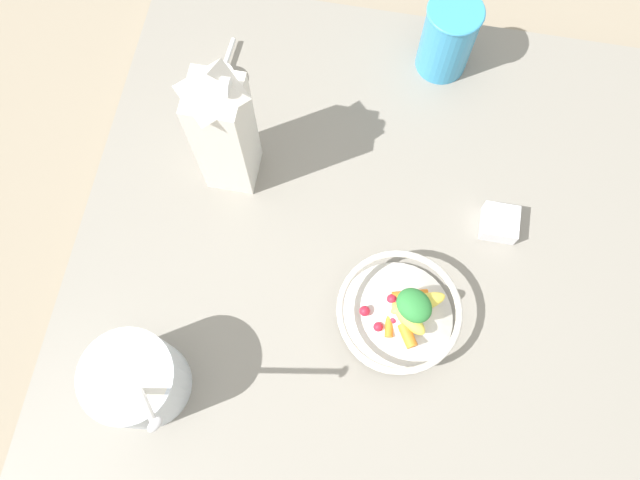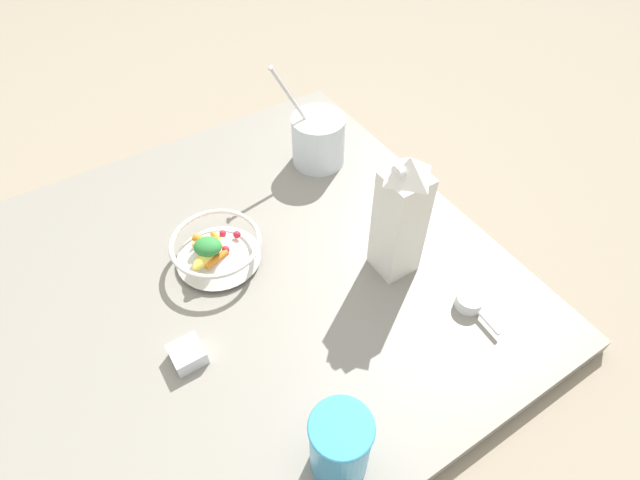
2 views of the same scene
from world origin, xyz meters
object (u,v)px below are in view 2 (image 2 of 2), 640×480
(spice_jar, at_px, (188,355))
(milk_carton, at_px, (400,217))
(fruit_bowl, at_px, (216,249))
(yogurt_tub, at_px, (318,138))
(drinking_cup, at_px, (340,445))

(spice_jar, bearing_deg, milk_carton, 86.92)
(fruit_bowl, xyz_separation_m, spice_jar, (0.17, -0.14, -0.02))
(spice_jar, bearing_deg, yogurt_tub, 124.97)
(fruit_bowl, height_order, milk_carton, milk_carton)
(yogurt_tub, xyz_separation_m, spice_jar, (0.33, -0.48, -0.05))
(fruit_bowl, height_order, drinking_cup, drinking_cup)
(milk_carton, relative_size, yogurt_tub, 1.08)
(fruit_bowl, xyz_separation_m, drinking_cup, (0.46, -0.01, 0.03))
(yogurt_tub, relative_size, drinking_cup, 1.84)
(yogurt_tub, height_order, drinking_cup, yogurt_tub)
(drinking_cup, bearing_deg, spice_jar, -156.41)
(drinking_cup, distance_m, spice_jar, 0.31)
(drinking_cup, xyz_separation_m, spice_jar, (-0.28, -0.12, -0.06))
(fruit_bowl, distance_m, spice_jar, 0.22)
(milk_carton, xyz_separation_m, yogurt_tub, (-0.36, 0.05, -0.07))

